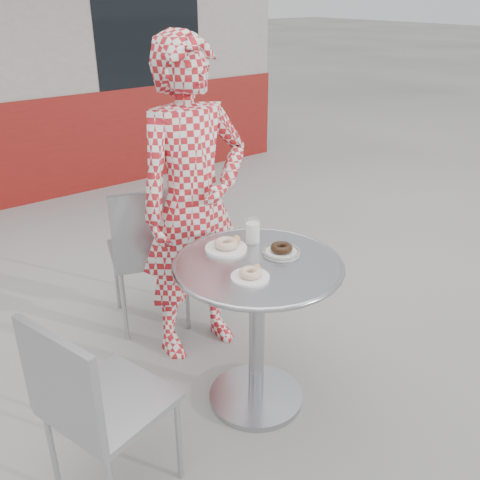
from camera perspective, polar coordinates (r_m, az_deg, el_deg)
ground at (r=2.91m, az=2.83°, el=-16.67°), size 60.00×60.00×0.00m
bistro_table at (r=2.55m, az=1.87°, el=-6.31°), size 0.80×0.80×0.80m
chair_far at (r=3.40m, az=-9.53°, el=-4.19°), size 0.57×0.57×0.94m
chair_left at (r=2.39m, az=-13.41°, el=-19.90°), size 0.53×0.52×0.89m
seated_person at (r=2.89m, az=-4.96°, el=3.76°), size 0.66×0.45×1.77m
plate_far at (r=2.56m, az=-1.43°, el=-0.60°), size 0.20×0.20×0.05m
plate_near at (r=2.32m, az=1.14°, el=-3.70°), size 0.17×0.17×0.05m
plate_checker at (r=2.53m, az=4.43°, el=-1.13°), size 0.18×0.18×0.05m
milk_cup at (r=2.62m, az=1.37°, el=0.91°), size 0.08×0.08×0.12m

